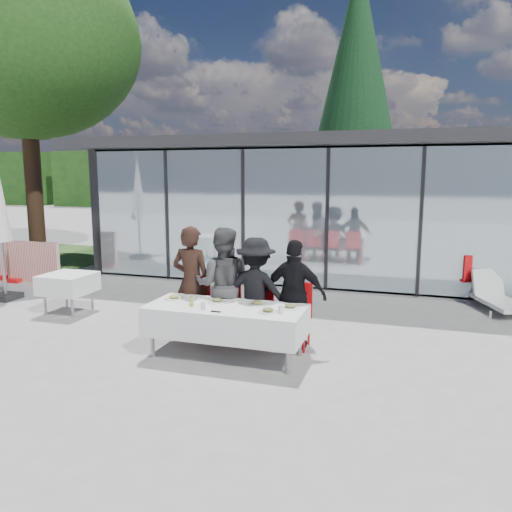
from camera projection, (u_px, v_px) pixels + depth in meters
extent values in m
plane|color=#999691|center=(214.00, 345.00, 7.67)|extent=(90.00, 90.00, 0.00)
cube|color=gray|center=(382.00, 262.00, 14.58)|extent=(14.00, 8.00, 0.10)
cube|color=black|center=(391.00, 202.00, 18.00)|extent=(14.00, 0.20, 3.20)
cube|color=black|center=(169.00, 205.00, 16.40)|extent=(0.20, 8.00, 3.20)
cube|color=silver|center=(373.00, 222.00, 10.60)|extent=(13.60, 0.06, 3.10)
cube|color=#2D2D30|center=(386.00, 147.00, 13.68)|extent=(14.80, 8.80, 0.24)
cube|color=#262628|center=(99.00, 214.00, 12.64)|extent=(0.08, 0.10, 3.10)
cube|color=#262628|center=(168.00, 216.00, 12.06)|extent=(0.08, 0.10, 3.10)
cube|color=#262628|center=(243.00, 218.00, 11.47)|extent=(0.08, 0.10, 3.10)
cube|color=#262628|center=(327.00, 220.00, 10.89)|extent=(0.08, 0.10, 3.10)
cube|color=#262628|center=(421.00, 223.00, 10.31)|extent=(0.08, 0.10, 3.10)
cube|color=red|center=(287.00, 252.00, 13.86)|extent=(0.45, 0.45, 0.90)
cube|color=red|center=(343.00, 252.00, 13.88)|extent=(0.45, 0.45, 0.90)
cube|color=red|center=(439.00, 260.00, 12.66)|extent=(0.45, 0.45, 0.90)
cube|color=#183B13|center=(14.00, 179.00, 42.63)|extent=(6.50, 2.00, 4.40)
cube|color=#183B13|center=(94.00, 179.00, 40.23)|extent=(6.50, 2.00, 4.40)
cube|color=#183B13|center=(184.00, 179.00, 37.83)|extent=(6.50, 2.00, 4.40)
cube|color=#183B13|center=(286.00, 180.00, 35.43)|extent=(6.50, 2.00, 4.40)
cube|color=#183B13|center=(403.00, 180.00, 33.03)|extent=(6.50, 2.00, 4.40)
cube|color=white|center=(226.00, 320.00, 7.12)|extent=(2.26, 0.96, 0.42)
cylinder|color=gray|center=(152.00, 333.00, 7.12)|extent=(0.06, 0.06, 0.71)
cylinder|color=gray|center=(288.00, 348.00, 6.52)|extent=(0.06, 0.06, 0.71)
cylinder|color=gray|center=(174.00, 320.00, 7.78)|extent=(0.06, 0.06, 0.71)
cylinder|color=gray|center=(300.00, 332.00, 7.18)|extent=(0.06, 0.06, 0.71)
imported|color=#321E16|center=(192.00, 282.00, 7.90)|extent=(0.70, 0.70, 1.81)
cube|color=red|center=(193.00, 310.00, 8.00)|extent=(0.44, 0.44, 0.05)
cube|color=red|center=(198.00, 292.00, 8.15)|extent=(0.44, 0.04, 0.55)
cylinder|color=red|center=(178.00, 326.00, 7.92)|extent=(0.04, 0.04, 0.43)
cylinder|color=red|center=(199.00, 328.00, 7.81)|extent=(0.04, 0.04, 0.43)
cylinder|color=red|center=(188.00, 320.00, 8.26)|extent=(0.04, 0.04, 0.43)
cylinder|color=red|center=(208.00, 322.00, 8.15)|extent=(0.04, 0.04, 0.43)
imported|color=#4F4F4F|center=(223.00, 285.00, 7.74)|extent=(1.03, 1.03, 1.80)
cube|color=red|center=(224.00, 312.00, 7.84)|extent=(0.44, 0.44, 0.05)
cube|color=red|center=(228.00, 294.00, 7.99)|extent=(0.44, 0.04, 0.55)
cylinder|color=red|center=(209.00, 329.00, 7.76)|extent=(0.04, 0.04, 0.43)
cylinder|color=red|center=(230.00, 331.00, 7.66)|extent=(0.04, 0.04, 0.43)
cylinder|color=red|center=(217.00, 323.00, 8.10)|extent=(0.04, 0.04, 0.43)
cylinder|color=red|center=(238.00, 325.00, 7.99)|extent=(0.04, 0.04, 0.43)
imported|color=black|center=(256.00, 292.00, 7.59)|extent=(1.08, 1.08, 1.66)
cube|color=red|center=(256.00, 315.00, 7.68)|extent=(0.44, 0.44, 0.05)
cube|color=red|center=(260.00, 297.00, 7.83)|extent=(0.44, 0.04, 0.55)
cylinder|color=red|center=(242.00, 332.00, 7.60)|extent=(0.04, 0.04, 0.43)
cylinder|color=red|center=(264.00, 335.00, 7.49)|extent=(0.04, 0.04, 0.43)
cylinder|color=red|center=(249.00, 326.00, 7.94)|extent=(0.04, 0.04, 0.43)
cylinder|color=red|center=(271.00, 328.00, 7.83)|extent=(0.04, 0.04, 0.43)
imported|color=black|center=(295.00, 295.00, 7.41)|extent=(1.07, 1.07, 1.65)
cube|color=red|center=(295.00, 319.00, 7.50)|extent=(0.44, 0.44, 0.05)
cube|color=red|center=(298.00, 300.00, 7.64)|extent=(0.44, 0.04, 0.55)
cylinder|color=red|center=(280.00, 336.00, 7.42)|extent=(0.04, 0.04, 0.43)
cylinder|color=red|center=(304.00, 339.00, 7.31)|extent=(0.04, 0.04, 0.43)
cylinder|color=red|center=(286.00, 329.00, 7.76)|extent=(0.04, 0.04, 0.43)
cylinder|color=red|center=(309.00, 331.00, 7.65)|extent=(0.04, 0.04, 0.43)
cylinder|color=white|center=(174.00, 299.00, 7.47)|extent=(0.28, 0.28, 0.01)
ellipsoid|color=tan|center=(174.00, 296.00, 7.47)|extent=(0.15, 0.15, 0.05)
cylinder|color=white|center=(217.00, 302.00, 7.27)|extent=(0.28, 0.28, 0.01)
ellipsoid|color=#3C5A22|center=(217.00, 300.00, 7.27)|extent=(0.15, 0.15, 0.05)
cylinder|color=white|center=(257.00, 304.00, 7.14)|extent=(0.28, 0.28, 0.01)
ellipsoid|color=tan|center=(257.00, 302.00, 7.13)|extent=(0.15, 0.15, 0.05)
cylinder|color=white|center=(290.00, 308.00, 6.95)|extent=(0.28, 0.28, 0.01)
ellipsoid|color=#3C5A22|center=(290.00, 306.00, 6.94)|extent=(0.15, 0.15, 0.05)
cylinder|color=white|center=(268.00, 312.00, 6.74)|extent=(0.28, 0.28, 0.01)
ellipsoid|color=#3C5A22|center=(268.00, 310.00, 6.74)|extent=(0.15, 0.15, 0.05)
cylinder|color=#8CAC48|center=(192.00, 301.00, 7.08)|extent=(0.06, 0.06, 0.14)
cylinder|color=silver|center=(203.00, 306.00, 6.91)|extent=(0.07, 0.07, 0.10)
cylinder|color=silver|center=(281.00, 309.00, 6.72)|extent=(0.07, 0.07, 0.10)
cube|color=black|center=(216.00, 312.00, 6.76)|extent=(0.14, 0.03, 0.01)
cube|color=white|center=(68.00, 283.00, 9.42)|extent=(0.86, 0.86, 0.36)
cylinder|color=gray|center=(45.00, 296.00, 9.26)|extent=(0.05, 0.05, 0.72)
cylinder|color=gray|center=(72.00, 298.00, 9.08)|extent=(0.05, 0.05, 0.72)
cylinder|color=gray|center=(66.00, 289.00, 9.83)|extent=(0.05, 0.05, 0.72)
cylinder|color=gray|center=(92.00, 291.00, 9.65)|extent=(0.05, 0.05, 0.72)
cube|color=red|center=(465.00, 279.00, 10.37)|extent=(0.61, 0.61, 0.05)
cube|color=red|center=(473.00, 269.00, 10.14)|extent=(0.39, 0.28, 0.55)
cylinder|color=red|center=(456.00, 291.00, 10.30)|extent=(0.04, 0.04, 0.43)
cylinder|color=red|center=(475.00, 292.00, 10.19)|extent=(0.04, 0.04, 0.43)
cylinder|color=red|center=(455.00, 287.00, 10.63)|extent=(0.04, 0.04, 0.43)
cylinder|color=red|center=(473.00, 288.00, 10.53)|extent=(0.04, 0.04, 0.43)
cube|color=black|center=(6.00, 297.00, 10.46)|extent=(0.50, 0.50, 0.12)
cylinder|color=gray|center=(1.00, 236.00, 10.25)|extent=(0.06, 0.06, 2.70)
cube|color=red|center=(34.00, 262.00, 11.97)|extent=(1.40, 0.12, 1.00)
cube|color=red|center=(19.00, 279.00, 12.20)|extent=(0.30, 0.45, 0.10)
cube|color=red|center=(53.00, 282.00, 11.90)|extent=(0.30, 0.45, 0.10)
cube|color=red|center=(4.00, 277.00, 12.52)|extent=(0.30, 0.45, 0.10)
cube|color=white|center=(501.00, 303.00, 9.49)|extent=(1.01, 1.43, 0.08)
cube|color=white|center=(488.00, 283.00, 9.99)|extent=(0.65, 0.45, 0.54)
cylinder|color=white|center=(490.00, 315.00, 9.07)|extent=(0.04, 0.04, 0.14)
cylinder|color=white|center=(483.00, 300.00, 10.10)|extent=(0.04, 0.04, 0.14)
cylinder|color=white|center=(510.00, 302.00, 9.95)|extent=(0.04, 0.04, 0.14)
cylinder|color=#382316|center=(34.00, 187.00, 15.50)|extent=(0.50, 0.50, 4.40)
ellipsoid|color=#183B13|center=(23.00, 41.00, 14.80)|extent=(7.04, 6.40, 5.76)
cylinder|color=#382316|center=(352.00, 215.00, 19.58)|extent=(0.44, 0.44, 2.00)
cone|color=black|center=(356.00, 82.00, 18.76)|extent=(4.00, 4.00, 9.00)
cube|color=#385926|center=(39.00, 256.00, 15.86)|extent=(5.00, 5.00, 0.02)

